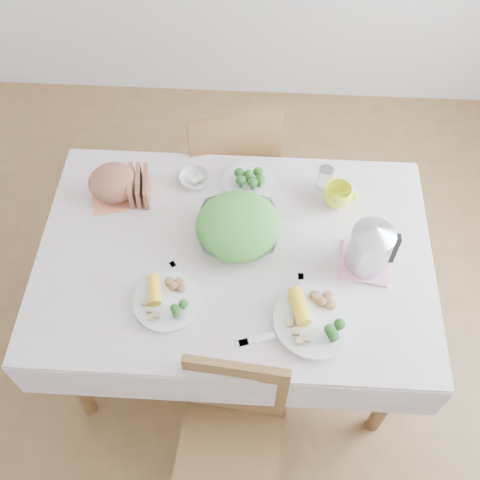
# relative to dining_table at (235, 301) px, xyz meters

# --- Properties ---
(floor) EXTENTS (3.60, 3.60, 0.00)m
(floor) POSITION_rel_dining_table_xyz_m (0.00, 0.00, -0.38)
(floor) COLOR brown
(floor) RESTS_ON ground
(dining_table) EXTENTS (1.40, 0.90, 0.75)m
(dining_table) POSITION_rel_dining_table_xyz_m (0.00, 0.00, 0.00)
(dining_table) COLOR brown
(dining_table) RESTS_ON floor
(tablecloth) EXTENTS (1.50, 1.00, 0.01)m
(tablecloth) POSITION_rel_dining_table_xyz_m (0.00, 0.00, 0.38)
(tablecloth) COLOR beige
(tablecloth) RESTS_ON dining_table
(chair_near) EXTENTS (0.41, 0.41, 0.83)m
(chair_near) POSITION_rel_dining_table_xyz_m (0.02, -0.65, 0.09)
(chair_near) COLOR brown
(chair_near) RESTS_ON floor
(chair_far) EXTENTS (0.53, 0.53, 0.95)m
(chair_far) POSITION_rel_dining_table_xyz_m (-0.08, 0.74, 0.09)
(chair_far) COLOR brown
(chair_far) RESTS_ON floor
(salad_bowl) EXTENTS (0.33, 0.33, 0.08)m
(salad_bowl) POSITION_rel_dining_table_xyz_m (0.01, 0.08, 0.42)
(salad_bowl) COLOR white
(salad_bowl) RESTS_ON tablecloth
(dinner_plate_left) EXTENTS (0.28, 0.28, 0.02)m
(dinner_plate_left) POSITION_rel_dining_table_xyz_m (-0.23, -0.23, 0.40)
(dinner_plate_left) COLOR white
(dinner_plate_left) RESTS_ON tablecloth
(dinner_plate_right) EXTENTS (0.32, 0.32, 0.02)m
(dinner_plate_right) POSITION_rel_dining_table_xyz_m (0.30, -0.28, 0.40)
(dinner_plate_right) COLOR white
(dinner_plate_right) RESTS_ON tablecloth
(broccoli_plate) EXTENTS (0.29, 0.29, 0.02)m
(broccoli_plate) POSITION_rel_dining_table_xyz_m (0.04, 0.34, 0.40)
(broccoli_plate) COLOR beige
(broccoli_plate) RESTS_ON tablecloth
(napkin) EXTENTS (0.25, 0.25, 0.00)m
(napkin) POSITION_rel_dining_table_xyz_m (-0.50, 0.27, 0.39)
(napkin) COLOR #FD8555
(napkin) RESTS_ON tablecloth
(bread_loaf) EXTENTS (0.23, 0.22, 0.12)m
(bread_loaf) POSITION_rel_dining_table_xyz_m (-0.50, 0.27, 0.45)
(bread_loaf) COLOR brown
(bread_loaf) RESTS_ON napkin
(fruit_bowl) EXTENTS (0.16, 0.16, 0.04)m
(fruit_bowl) POSITION_rel_dining_table_xyz_m (-0.19, 0.34, 0.41)
(fruit_bowl) COLOR white
(fruit_bowl) RESTS_ON tablecloth
(yellow_mug) EXTENTS (0.13, 0.13, 0.09)m
(yellow_mug) POSITION_rel_dining_table_xyz_m (0.40, 0.26, 0.43)
(yellow_mug) COLOR #F3F727
(yellow_mug) RESTS_ON tablecloth
(glass_tumbler) EXTENTS (0.07, 0.07, 0.11)m
(glass_tumbler) POSITION_rel_dining_table_xyz_m (0.35, 0.34, 0.45)
(glass_tumbler) COLOR white
(glass_tumbler) RESTS_ON tablecloth
(pink_tray) EXTENTS (0.20, 0.20, 0.01)m
(pink_tray) POSITION_rel_dining_table_xyz_m (0.49, -0.02, 0.40)
(pink_tray) COLOR pink
(pink_tray) RESTS_ON tablecloth
(electric_kettle) EXTENTS (0.17, 0.17, 0.22)m
(electric_kettle) POSITION_rel_dining_table_xyz_m (0.49, -0.02, 0.51)
(electric_kettle) COLOR #B2B5BA
(electric_kettle) RESTS_ON pink_tray
(fork_left) EXTENTS (0.11, 0.15, 0.00)m
(fork_left) POSITION_rel_dining_table_xyz_m (-0.19, -0.12, 0.39)
(fork_left) COLOR silver
(fork_left) RESTS_ON tablecloth
(fork_right) EXTENTS (0.03, 0.18, 0.00)m
(fork_right) POSITION_rel_dining_table_xyz_m (0.26, -0.17, 0.39)
(fork_right) COLOR silver
(fork_right) RESTS_ON tablecloth
(knife) EXTENTS (0.21, 0.09, 0.00)m
(knife) POSITION_rel_dining_table_xyz_m (0.14, -0.34, 0.39)
(knife) COLOR silver
(knife) RESTS_ON tablecloth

